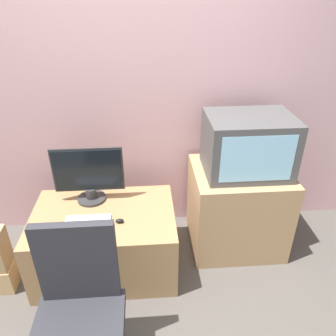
# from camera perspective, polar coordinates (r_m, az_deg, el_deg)

# --- Properties ---
(wall_back) EXTENTS (4.40, 0.05, 2.60)m
(wall_back) POSITION_cam_1_polar(r_m,az_deg,el_deg) (2.62, -6.84, 14.39)
(wall_back) COLOR #CC9EA3
(wall_back) RESTS_ON ground_plane
(desk) EXTENTS (1.04, 0.70, 0.51)m
(desk) POSITION_cam_1_polar(r_m,az_deg,el_deg) (2.61, -10.75, -12.31)
(desk) COLOR #937047
(desk) RESTS_ON ground_plane
(side_stand) EXTENTS (0.74, 0.62, 0.71)m
(side_stand) POSITION_cam_1_polar(r_m,az_deg,el_deg) (2.78, 11.89, -6.77)
(side_stand) COLOR #A37F56
(side_stand) RESTS_ON ground_plane
(main_monitor) EXTENTS (0.52, 0.22, 0.44)m
(main_monitor) POSITION_cam_1_polar(r_m,az_deg,el_deg) (2.50, -13.67, -1.19)
(main_monitor) COLOR #2D2D2D
(main_monitor) RESTS_ON desk
(keyboard) EXTENTS (0.32, 0.13, 0.01)m
(keyboard) POSITION_cam_1_polar(r_m,az_deg,el_deg) (2.39, -13.79, -8.94)
(keyboard) COLOR silver
(keyboard) RESTS_ON desk
(mouse) EXTENTS (0.06, 0.03, 0.03)m
(mouse) POSITION_cam_1_polar(r_m,az_deg,el_deg) (2.34, -8.42, -9.10)
(mouse) COLOR black
(mouse) RESTS_ON desk
(crt_tv) EXTENTS (0.63, 0.46, 0.44)m
(crt_tv) POSITION_cam_1_polar(r_m,az_deg,el_deg) (2.49, 13.75, 3.92)
(crt_tv) COLOR #474747
(crt_tv) RESTS_ON side_stand
(office_chair) EXTENTS (0.57, 0.57, 0.95)m
(office_chair) POSITION_cam_1_polar(r_m,az_deg,el_deg) (1.99, -14.96, -24.94)
(office_chair) COLOR #333333
(office_chair) RESTS_ON ground_plane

